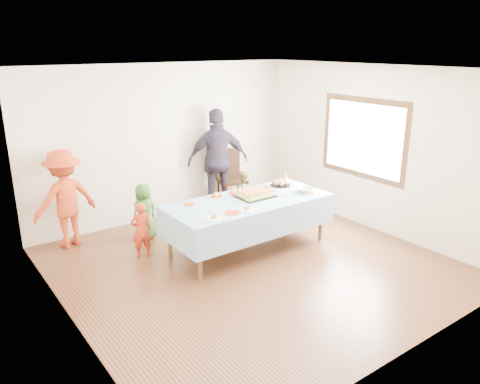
# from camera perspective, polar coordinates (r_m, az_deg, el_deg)

# --- Properties ---
(ground) EXTENTS (5.00, 5.00, 0.00)m
(ground) POSITION_cam_1_polar(r_m,az_deg,el_deg) (6.74, 1.40, -8.81)
(ground) COLOR #442213
(ground) RESTS_ON ground
(room_walls) EXTENTS (5.04, 5.04, 2.72)m
(room_walls) POSITION_cam_1_polar(r_m,az_deg,el_deg) (6.19, 1.89, 6.18)
(room_walls) COLOR beige
(room_walls) RESTS_ON ground
(party_table) EXTENTS (2.50, 1.10, 0.78)m
(party_table) POSITION_cam_1_polar(r_m,az_deg,el_deg) (6.97, 1.06, -1.41)
(party_table) COLOR #55351D
(party_table) RESTS_ON ground
(birthday_cake) EXTENTS (0.55, 0.42, 0.10)m
(birthday_cake) POSITION_cam_1_polar(r_m,az_deg,el_deg) (7.09, 1.86, -0.22)
(birthday_cake) COLOR black
(birthday_cake) RESTS_ON party_table
(rolls_tray) EXTENTS (0.33, 0.33, 0.10)m
(rolls_tray) POSITION_cam_1_polar(r_m,az_deg,el_deg) (7.67, 4.97, 1.08)
(rolls_tray) COLOR black
(rolls_tray) RESTS_ON party_table
(punch_bowl) EXTENTS (0.28, 0.28, 0.07)m
(punch_bowl) POSITION_cam_1_polar(r_m,az_deg,el_deg) (7.39, 7.98, 0.27)
(punch_bowl) COLOR silver
(punch_bowl) RESTS_ON party_table
(party_hat) EXTENTS (0.11, 0.11, 0.19)m
(party_hat) POSITION_cam_1_polar(r_m,az_deg,el_deg) (7.88, 5.56, 1.90)
(party_hat) COLOR white
(party_hat) RESTS_ON party_table
(fork_pile) EXTENTS (0.24, 0.18, 0.07)m
(fork_pile) POSITION_cam_1_polar(r_m,az_deg,el_deg) (7.19, 5.51, -0.13)
(fork_pile) COLOR white
(fork_pile) RESTS_ON party_table
(plate_red_far_a) EXTENTS (0.16, 0.16, 0.01)m
(plate_red_far_a) POSITION_cam_1_polar(r_m,az_deg,el_deg) (6.80, -6.21, -1.46)
(plate_red_far_a) COLOR red
(plate_red_far_a) RESTS_ON party_table
(plate_red_far_b) EXTENTS (0.18, 0.18, 0.01)m
(plate_red_far_b) POSITION_cam_1_polar(r_m,az_deg,el_deg) (7.11, -2.88, -0.52)
(plate_red_far_b) COLOR red
(plate_red_far_b) RESTS_ON party_table
(plate_red_far_c) EXTENTS (0.18, 0.18, 0.01)m
(plate_red_far_c) POSITION_cam_1_polar(r_m,az_deg,el_deg) (7.25, -0.72, -0.12)
(plate_red_far_c) COLOR red
(plate_red_far_c) RESTS_ON party_table
(plate_red_far_d) EXTENTS (0.20, 0.20, 0.01)m
(plate_red_far_d) POSITION_cam_1_polar(r_m,az_deg,el_deg) (7.55, 2.85, 0.57)
(plate_red_far_d) COLOR red
(plate_red_far_d) RESTS_ON party_table
(plate_red_near) EXTENTS (0.20, 0.20, 0.01)m
(plate_red_near) POSITION_cam_1_polar(r_m,az_deg,el_deg) (6.42, -0.97, -2.52)
(plate_red_near) COLOR red
(plate_red_near) RESTS_ON party_table
(plate_white_left) EXTENTS (0.24, 0.24, 0.01)m
(plate_white_left) POSITION_cam_1_polar(r_m,az_deg,el_deg) (6.21, -3.22, -3.26)
(plate_white_left) COLOR white
(plate_white_left) RESTS_ON party_table
(plate_white_mid) EXTENTS (0.21, 0.21, 0.01)m
(plate_white_mid) POSITION_cam_1_polar(r_m,az_deg,el_deg) (6.52, 0.82, -2.21)
(plate_white_mid) COLOR white
(plate_white_mid) RESTS_ON party_table
(plate_white_right) EXTENTS (0.20, 0.20, 0.01)m
(plate_white_right) POSITION_cam_1_polar(r_m,az_deg,el_deg) (7.25, 8.61, -0.35)
(plate_white_right) COLOR white
(plate_white_right) RESTS_ON party_table
(dining_chair) EXTENTS (0.57, 0.57, 1.10)m
(dining_chair) POSITION_cam_1_polar(r_m,az_deg,el_deg) (8.94, -1.19, 2.14)
(dining_chair) COLOR black
(dining_chair) RESTS_ON ground
(toddler_left) EXTENTS (0.34, 0.25, 0.84)m
(toddler_left) POSITION_cam_1_polar(r_m,az_deg,el_deg) (6.94, -11.94, -4.57)
(toddler_left) COLOR #B93117
(toddler_left) RESTS_ON ground
(toddler_mid) EXTENTS (0.50, 0.39, 0.92)m
(toddler_mid) POSITION_cam_1_polar(r_m,az_deg,el_deg) (7.56, -11.58, -2.37)
(toddler_mid) COLOR #2C6622
(toddler_mid) RESTS_ON ground
(toddler_right) EXTENTS (0.40, 0.32, 0.82)m
(toddler_right) POSITION_cam_1_polar(r_m,az_deg,el_deg) (8.50, 0.33, -0.08)
(toddler_right) COLOR #A9814F
(toddler_right) RESTS_ON ground
(adult_left) EXTENTS (1.06, 0.71, 1.52)m
(adult_left) POSITION_cam_1_polar(r_m,az_deg,el_deg) (7.54, -20.56, -0.80)
(adult_left) COLOR #BD3917
(adult_left) RESTS_ON ground
(adult_right) EXTENTS (1.21, 0.84, 1.90)m
(adult_right) POSITION_cam_1_polar(r_m,az_deg,el_deg) (8.60, -2.71, 3.85)
(adult_right) COLOR #342C3D
(adult_right) RESTS_ON ground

